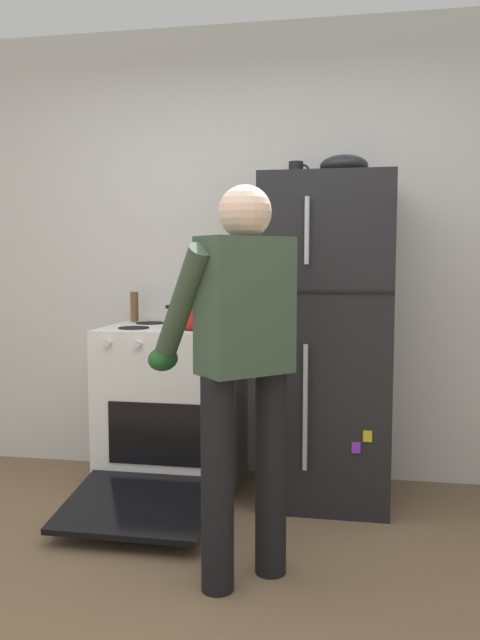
# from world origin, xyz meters

# --- Properties ---
(kitchen_wall_back) EXTENTS (6.00, 0.10, 2.70)m
(kitchen_wall_back) POSITION_xyz_m (0.00, 1.95, 1.35)
(kitchen_wall_back) COLOR silver
(kitchen_wall_back) RESTS_ON ground
(refrigerator) EXTENTS (0.68, 0.72, 1.75)m
(refrigerator) POSITION_xyz_m (0.42, 1.57, 0.88)
(refrigerator) COLOR black
(refrigerator) RESTS_ON ground
(stove_range) EXTENTS (0.76, 1.23, 0.94)m
(stove_range) POSITION_xyz_m (-0.45, 1.55, 0.46)
(stove_range) COLOR white
(stove_range) RESTS_ON ground
(person_cook) EXTENTS (0.63, 0.66, 1.60)m
(person_cook) POSITION_xyz_m (0.13, 0.57, 0.95)
(person_cook) COLOR black
(person_cook) RESTS_ON ground
(red_pot) EXTENTS (0.36, 0.26, 0.13)m
(red_pot) POSITION_xyz_m (-0.29, 1.52, 1.00)
(red_pot) COLOR red
(red_pot) RESTS_ON stove_range
(coffee_mug) EXTENTS (0.11, 0.08, 0.10)m
(coffee_mug) POSITION_xyz_m (0.24, 1.62, 1.80)
(coffee_mug) COLOR black
(coffee_mug) RESTS_ON refrigerator
(pepper_mill) EXTENTS (0.05, 0.05, 0.18)m
(pepper_mill) POSITION_xyz_m (-0.75, 1.77, 1.03)
(pepper_mill) COLOR brown
(pepper_mill) RESTS_ON stove_range
(mixing_bowl) EXTENTS (0.26, 0.26, 0.12)m
(mixing_bowl) POSITION_xyz_m (0.50, 1.57, 1.81)
(mixing_bowl) COLOR black
(mixing_bowl) RESTS_ON refrigerator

